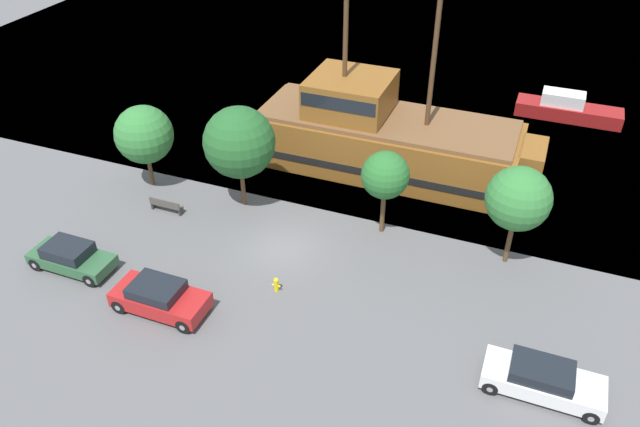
{
  "coord_description": "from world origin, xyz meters",
  "views": [
    {
      "loc": [
        11.04,
        -22.91,
        20.05
      ],
      "look_at": [
        1.26,
        2.0,
        1.2
      ],
      "focal_mm": 35.0,
      "sensor_mm": 36.0,
      "label": 1
    }
  ],
  "objects_px": {
    "moored_boat_dockside": "(567,109)",
    "parked_car_curb_mid": "(160,297)",
    "pirate_ship": "(384,137)",
    "parked_car_curb_front": "(71,257)",
    "bench_promenade_east": "(166,205)",
    "parked_car_curb_rear": "(543,380)",
    "fire_hydrant": "(276,284)"
  },
  "relations": [
    {
      "from": "moored_boat_dockside",
      "to": "parked_car_curb_mid",
      "type": "relative_size",
      "value": 1.64
    },
    {
      "from": "pirate_ship",
      "to": "parked_car_curb_front",
      "type": "height_order",
      "value": "pirate_ship"
    },
    {
      "from": "parked_car_curb_front",
      "to": "pirate_ship",
      "type": "bearing_deg",
      "value": 52.84
    },
    {
      "from": "pirate_ship",
      "to": "bench_promenade_east",
      "type": "distance_m",
      "value": 13.51
    },
    {
      "from": "moored_boat_dockside",
      "to": "parked_car_curb_rear",
      "type": "xyz_separation_m",
      "value": [
        0.63,
        -25.74,
        -0.01
      ]
    },
    {
      "from": "moored_boat_dockside",
      "to": "fire_hydrant",
      "type": "bearing_deg",
      "value": -115.6
    },
    {
      "from": "pirate_ship",
      "to": "parked_car_curb_mid",
      "type": "bearing_deg",
      "value": -109.59
    },
    {
      "from": "parked_car_curb_rear",
      "to": "fire_hydrant",
      "type": "xyz_separation_m",
      "value": [
        -12.2,
        1.59,
        -0.29
      ]
    },
    {
      "from": "parked_car_curb_front",
      "to": "bench_promenade_east",
      "type": "bearing_deg",
      "value": 74.51
    },
    {
      "from": "pirate_ship",
      "to": "bench_promenade_east",
      "type": "relative_size",
      "value": 8.95
    },
    {
      "from": "pirate_ship",
      "to": "parked_car_curb_front",
      "type": "bearing_deg",
      "value": -127.16
    },
    {
      "from": "pirate_ship",
      "to": "parked_car_curb_rear",
      "type": "xyz_separation_m",
      "value": [
        10.88,
        -14.46,
        -1.4
      ]
    },
    {
      "from": "parked_car_curb_front",
      "to": "fire_hydrant",
      "type": "distance_m",
      "value": 10.32
    },
    {
      "from": "moored_boat_dockside",
      "to": "bench_promenade_east",
      "type": "xyz_separation_m",
      "value": [
        -20.03,
        -20.46,
        -0.26
      ]
    },
    {
      "from": "parked_car_curb_front",
      "to": "parked_car_curb_mid",
      "type": "xyz_separation_m",
      "value": [
        5.72,
        -0.92,
        0.05
      ]
    },
    {
      "from": "bench_promenade_east",
      "to": "fire_hydrant",
      "type": "bearing_deg",
      "value": -23.58
    },
    {
      "from": "bench_promenade_east",
      "to": "parked_car_curb_front",
      "type": "bearing_deg",
      "value": -105.49
    },
    {
      "from": "parked_car_curb_front",
      "to": "fire_hydrant",
      "type": "relative_size",
      "value": 5.53
    },
    {
      "from": "pirate_ship",
      "to": "parked_car_curb_front",
      "type": "distance_m",
      "value": 18.92
    },
    {
      "from": "moored_boat_dockside",
      "to": "parked_car_curb_rear",
      "type": "bearing_deg",
      "value": -88.59
    },
    {
      "from": "parked_car_curb_mid",
      "to": "bench_promenade_east",
      "type": "relative_size",
      "value": 2.29
    },
    {
      "from": "pirate_ship",
      "to": "fire_hydrant",
      "type": "xyz_separation_m",
      "value": [
        -1.32,
        -12.87,
        -1.69
      ]
    },
    {
      "from": "moored_boat_dockside",
      "to": "fire_hydrant",
      "type": "relative_size",
      "value": 9.4
    },
    {
      "from": "parked_car_curb_rear",
      "to": "moored_boat_dockside",
      "type": "bearing_deg",
      "value": 91.41
    },
    {
      "from": "parked_car_curb_mid",
      "to": "parked_car_curb_rear",
      "type": "height_order",
      "value": "parked_car_curb_mid"
    },
    {
      "from": "parked_car_curb_front",
      "to": "bench_promenade_east",
      "type": "relative_size",
      "value": 2.21
    },
    {
      "from": "parked_car_curb_front",
      "to": "fire_hydrant",
      "type": "bearing_deg",
      "value": 12.14
    },
    {
      "from": "moored_boat_dockside",
      "to": "fire_hydrant",
      "type": "distance_m",
      "value": 26.78
    },
    {
      "from": "parked_car_curb_rear",
      "to": "pirate_ship",
      "type": "bearing_deg",
      "value": 126.97
    },
    {
      "from": "pirate_ship",
      "to": "bench_promenade_east",
      "type": "xyz_separation_m",
      "value": [
        -9.78,
        -9.18,
        -1.65
      ]
    },
    {
      "from": "fire_hydrant",
      "to": "moored_boat_dockside",
      "type": "bearing_deg",
      "value": 64.4
    },
    {
      "from": "pirate_ship",
      "to": "parked_car_curb_rear",
      "type": "distance_m",
      "value": 18.15
    }
  ]
}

